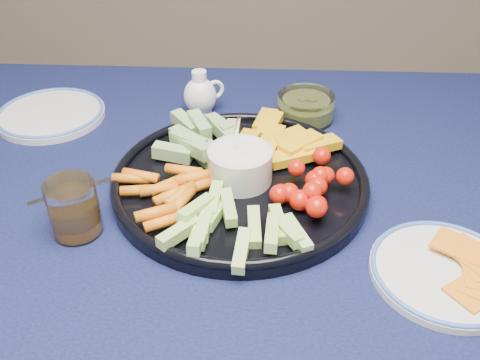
{
  "coord_description": "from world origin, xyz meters",
  "views": [
    {
      "loc": [
        -0.05,
        -0.58,
        1.24
      ],
      "look_at": [
        -0.09,
        0.08,
        0.76
      ],
      "focal_mm": 40.0,
      "sensor_mm": 36.0,
      "label": 1
    }
  ],
  "objects_px": {
    "creamer_pitcher": "(201,95)",
    "juice_tumbler": "(74,211)",
    "side_plate_extra": "(51,114)",
    "pickle_bowl": "(306,108)",
    "cheese_plate": "(446,270)",
    "dining_table": "(294,270)",
    "crudite_platter": "(239,176)"
  },
  "relations": [
    {
      "from": "creamer_pitcher",
      "to": "juice_tumbler",
      "type": "bearing_deg",
      "value": -111.07
    },
    {
      "from": "juice_tumbler",
      "to": "side_plate_extra",
      "type": "height_order",
      "value": "juice_tumbler"
    },
    {
      "from": "pickle_bowl",
      "to": "cheese_plate",
      "type": "bearing_deg",
      "value": -68.56
    },
    {
      "from": "dining_table",
      "to": "side_plate_extra",
      "type": "relative_size",
      "value": 8.35
    },
    {
      "from": "pickle_bowl",
      "to": "cheese_plate",
      "type": "distance_m",
      "value": 0.43
    },
    {
      "from": "crudite_platter",
      "to": "juice_tumbler",
      "type": "distance_m",
      "value": 0.25
    },
    {
      "from": "crudite_platter",
      "to": "cheese_plate",
      "type": "relative_size",
      "value": 2.08
    },
    {
      "from": "crudite_platter",
      "to": "side_plate_extra",
      "type": "distance_m",
      "value": 0.42
    },
    {
      "from": "cheese_plate",
      "to": "creamer_pitcher",
      "type": "bearing_deg",
      "value": 130.64
    },
    {
      "from": "cheese_plate",
      "to": "side_plate_extra",
      "type": "height_order",
      "value": "cheese_plate"
    },
    {
      "from": "dining_table",
      "to": "pickle_bowl",
      "type": "relative_size",
      "value": 15.82
    },
    {
      "from": "dining_table",
      "to": "crudite_platter",
      "type": "relative_size",
      "value": 4.26
    },
    {
      "from": "juice_tumbler",
      "to": "crudite_platter",
      "type": "bearing_deg",
      "value": 27.13
    },
    {
      "from": "crudite_platter",
      "to": "creamer_pitcher",
      "type": "xyz_separation_m",
      "value": [
        -0.08,
        0.24,
        0.01
      ]
    },
    {
      "from": "dining_table",
      "to": "crudite_platter",
      "type": "distance_m",
      "value": 0.17
    },
    {
      "from": "pickle_bowl",
      "to": "side_plate_extra",
      "type": "distance_m",
      "value": 0.48
    },
    {
      "from": "juice_tumbler",
      "to": "side_plate_extra",
      "type": "relative_size",
      "value": 0.41
    },
    {
      "from": "crudite_platter",
      "to": "side_plate_extra",
      "type": "height_order",
      "value": "crudite_platter"
    },
    {
      "from": "pickle_bowl",
      "to": "side_plate_extra",
      "type": "relative_size",
      "value": 0.53
    },
    {
      "from": "creamer_pitcher",
      "to": "cheese_plate",
      "type": "height_order",
      "value": "creamer_pitcher"
    },
    {
      "from": "dining_table",
      "to": "juice_tumbler",
      "type": "bearing_deg",
      "value": -175.25
    },
    {
      "from": "dining_table",
      "to": "side_plate_extra",
      "type": "distance_m",
      "value": 0.55
    },
    {
      "from": "juice_tumbler",
      "to": "creamer_pitcher",
      "type": "bearing_deg",
      "value": 68.93
    },
    {
      "from": "pickle_bowl",
      "to": "crudite_platter",
      "type": "bearing_deg",
      "value": -116.88
    },
    {
      "from": "dining_table",
      "to": "cheese_plate",
      "type": "distance_m",
      "value": 0.22
    },
    {
      "from": "pickle_bowl",
      "to": "juice_tumbler",
      "type": "relative_size",
      "value": 1.3
    },
    {
      "from": "crudite_platter",
      "to": "creamer_pitcher",
      "type": "bearing_deg",
      "value": 109.4
    },
    {
      "from": "pickle_bowl",
      "to": "side_plate_extra",
      "type": "bearing_deg",
      "value": -177.69
    },
    {
      "from": "creamer_pitcher",
      "to": "dining_table",
      "type": "bearing_deg",
      "value": -62.03
    },
    {
      "from": "cheese_plate",
      "to": "juice_tumbler",
      "type": "relative_size",
      "value": 2.32
    },
    {
      "from": "side_plate_extra",
      "to": "juice_tumbler",
      "type": "bearing_deg",
      "value": -65.23
    },
    {
      "from": "juice_tumbler",
      "to": "dining_table",
      "type": "bearing_deg",
      "value": 4.75
    }
  ]
}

